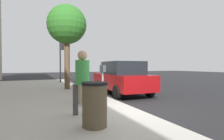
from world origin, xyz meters
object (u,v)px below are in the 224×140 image
Objects in this scene: parking_meter at (103,75)px; parked_sedan_near at (122,78)px; street_tree at (67,25)px; trash_bin at (95,104)px; traffic_signal at (61,54)px; pedestrian_at_meter at (82,78)px; pedestrian_bystander at (82,77)px.

parking_meter is 0.32× the size of parked_sedan_near.
trash_bin is at bearing 175.08° from street_tree.
parking_meter is 0.39× the size of traffic_signal.
street_tree reaches higher than parked_sedan_near.
parked_sedan_near is at bearing 35.52° from pedestrian_at_meter.
parking_meter is at bearing -16.66° from pedestrian_bystander.
traffic_signal is at bearing 16.73° from pedestrian_bystander.
pedestrian_bystander is 0.36× the size of street_tree.
street_tree is (4.65, -0.30, 2.84)m from pedestrian_at_meter.
parked_sedan_near is 0.89× the size of street_tree.
traffic_signal is at bearing 17.01° from parked_sedan_near.
parking_meter is 2.85m from trash_bin.
pedestrian_bystander reaches higher than parking_meter.
pedestrian_bystander is 4.85m from parked_sedan_near.
trash_bin is at bearing 146.62° from parked_sedan_near.
pedestrian_bystander is (-1.48, 1.18, 0.06)m from parking_meter.
traffic_signal reaches higher than pedestrian_bystander.
parked_sedan_near reaches higher than trash_bin.
trash_bin is at bearing 155.19° from parking_meter.
parking_meter is 2.96m from parked_sedan_near.
street_tree reaches higher than trash_bin.
parked_sedan_near reaches higher than parking_meter.
parking_meter is at bearing -24.81° from trash_bin.
street_tree is 5.05m from traffic_signal.
street_tree is 4.98× the size of trash_bin.
pedestrian_bystander is 6.54m from street_tree.
pedestrian_bystander is at bearing 139.62° from parked_sedan_near.
pedestrian_bystander is 0.50× the size of traffic_signal.
street_tree is (5.91, -0.60, 2.73)m from pedestrian_bystander.
traffic_signal is (4.85, -0.37, -1.38)m from street_tree.
parked_sedan_near is 4.41× the size of trash_bin.
parking_meter is 0.91m from pedestrian_at_meter.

